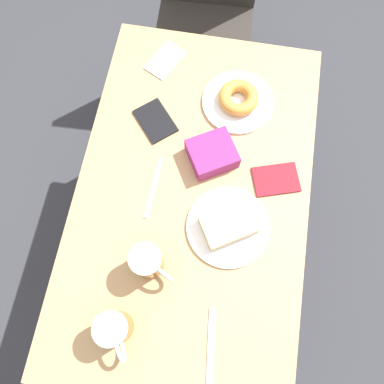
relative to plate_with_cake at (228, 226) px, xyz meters
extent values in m
plane|color=#333338|center=(-0.11, 0.08, -0.78)|extent=(8.00, 8.00, 0.00)
cube|color=tan|center=(-0.11, 0.08, -0.03)|extent=(0.65, 1.07, 0.03)
cylinder|color=black|center=(-0.39, -0.42, -0.41)|extent=(0.04, 0.04, 0.73)
cylinder|color=black|center=(0.17, -0.42, -0.41)|extent=(0.04, 0.04, 0.73)
cylinder|color=black|center=(-0.39, 0.57, -0.41)|extent=(0.04, 0.04, 0.73)
cylinder|color=black|center=(0.17, 0.57, -0.41)|extent=(0.04, 0.04, 0.73)
cube|color=#2D2823|center=(-0.20, 0.86, -0.32)|extent=(0.42, 0.42, 0.02)
cylinder|color=#2D2823|center=(-0.37, 0.67, -0.55)|extent=(0.03, 0.03, 0.45)
cylinder|color=#2D2823|center=(-0.02, 0.69, -0.55)|extent=(0.03, 0.03, 0.45)
cylinder|color=#2D2823|center=(-0.38, 1.02, -0.55)|extent=(0.03, 0.03, 0.45)
cylinder|color=#2D2823|center=(-0.03, 1.04, -0.55)|extent=(0.03, 0.03, 0.45)
cylinder|color=white|center=(0.00, 0.00, -0.01)|extent=(0.22, 0.22, 0.01)
cube|color=#D1B27F|center=(0.00, 0.00, 0.01)|extent=(0.17, 0.15, 0.04)
cylinder|color=white|center=(-0.03, 0.38, -0.01)|extent=(0.21, 0.21, 0.01)
torus|color=#D18938|center=(-0.03, 0.38, 0.01)|extent=(0.12, 0.12, 0.04)
cylinder|color=#8C5619|center=(-0.23, -0.30, 0.03)|extent=(0.08, 0.08, 0.10)
cylinder|color=white|center=(-0.23, -0.30, 0.09)|extent=(0.08, 0.08, 0.02)
torus|color=silver|center=(-0.21, -0.34, 0.04)|extent=(0.05, 0.07, 0.07)
cylinder|color=#8C5619|center=(-0.19, -0.13, 0.03)|extent=(0.08, 0.08, 0.10)
cylinder|color=white|center=(-0.19, -0.13, 0.09)|extent=(0.08, 0.08, 0.02)
torus|color=silver|center=(-0.15, -0.15, 0.04)|extent=(0.07, 0.04, 0.07)
cube|color=white|center=(-0.27, 0.49, -0.02)|extent=(0.12, 0.15, 0.00)
cube|color=silver|center=(-0.22, 0.08, -0.02)|extent=(0.02, 0.18, 0.00)
cube|color=silver|center=(0.00, -0.31, -0.02)|extent=(0.04, 0.20, 0.00)
cube|color=black|center=(-0.26, 0.28, -0.02)|extent=(0.15, 0.15, 0.01)
cube|color=maroon|center=(0.11, 0.16, -0.02)|extent=(0.15, 0.12, 0.01)
cube|color=#8C2366|center=(-0.07, 0.19, 0.01)|extent=(0.16, 0.16, 0.06)
camera|label=1|loc=(-0.06, -0.23, 0.97)|focal=35.00mm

